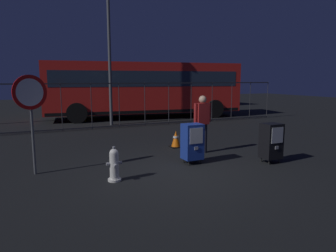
# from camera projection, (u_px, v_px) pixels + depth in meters

# --- Properties ---
(ground_plane) EXTENTS (60.00, 60.00, 0.00)m
(ground_plane) POSITION_uv_depth(u_px,v_px,m) (178.00, 172.00, 7.08)
(ground_plane) COLOR black
(fire_hydrant) EXTENTS (0.33, 0.32, 0.75)m
(fire_hydrant) POSITION_uv_depth(u_px,v_px,m) (114.00, 165.00, 6.44)
(fire_hydrant) COLOR silver
(fire_hydrant) RESTS_ON ground_plane
(newspaper_box_primary) EXTENTS (0.48, 0.42, 1.02)m
(newspaper_box_primary) POSITION_uv_depth(u_px,v_px,m) (271.00, 141.00, 7.83)
(newspaper_box_primary) COLOR black
(newspaper_box_primary) RESTS_ON ground_plane
(newspaper_box_secondary) EXTENTS (0.48, 0.42, 1.02)m
(newspaper_box_secondary) POSITION_uv_depth(u_px,v_px,m) (192.00, 141.00, 7.76)
(newspaper_box_secondary) COLOR black
(newspaper_box_secondary) RESTS_ON ground_plane
(stop_sign) EXTENTS (0.71, 0.31, 2.23)m
(stop_sign) POSITION_uv_depth(u_px,v_px,m) (31.00, 104.00, 6.70)
(stop_sign) COLOR #4C4F54
(stop_sign) RESTS_ON ground_plane
(pedestrian) EXTENTS (0.55, 0.22, 1.67)m
(pedestrian) POSITION_uv_depth(u_px,v_px,m) (202.00, 121.00, 8.82)
(pedestrian) COLOR black
(pedestrian) RESTS_ON ground_plane
(traffic_cone) EXTENTS (0.36, 0.36, 0.53)m
(traffic_cone) POSITION_uv_depth(u_px,v_px,m) (176.00, 139.00, 9.67)
(traffic_cone) COLOR black
(traffic_cone) RESTS_ON ground_plane
(fence_barrier) EXTENTS (18.03, 0.04, 2.00)m
(fence_barrier) POSITION_uv_depth(u_px,v_px,m) (106.00, 105.00, 13.15)
(fence_barrier) COLOR #2D2D33
(fence_barrier) RESTS_ON ground_plane
(bus_near) EXTENTS (10.74, 3.88, 3.00)m
(bus_near) POSITION_uv_depth(u_px,v_px,m) (145.00, 87.00, 16.95)
(bus_near) COLOR red
(bus_near) RESTS_ON ground_plane
(bus_far) EXTENTS (10.70, 3.62, 3.00)m
(bus_far) POSITION_uv_depth(u_px,v_px,m) (159.00, 85.00, 22.41)
(bus_far) COLOR gold
(bus_far) RESTS_ON ground_plane
(street_light_near_right) EXTENTS (0.32, 0.32, 6.27)m
(street_light_near_right) POSITION_uv_depth(u_px,v_px,m) (109.00, 44.00, 13.83)
(street_light_near_right) COLOR #4C4F54
(street_light_near_right) RESTS_ON ground_plane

